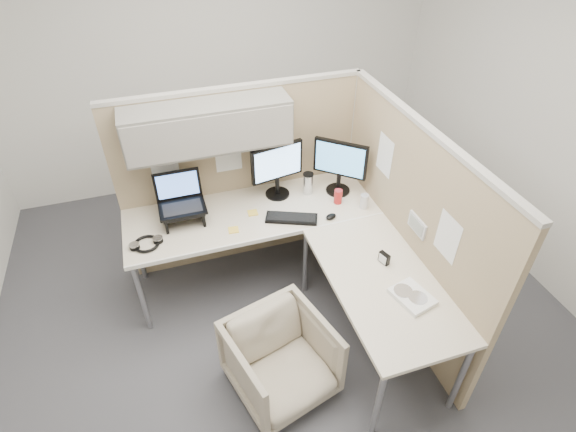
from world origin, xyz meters
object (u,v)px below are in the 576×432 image
object	(u,v)px
desk	(296,242)
office_chair	(281,357)
monitor_left	(277,167)
keyboard	(291,218)

from	to	relation	value
desk	office_chair	bearing A→B (deg)	-116.22
monitor_left	keyboard	distance (m)	0.44
desk	keyboard	xyz separation A→B (m)	(0.03, 0.22, 0.05)
office_chair	keyboard	distance (m)	1.05
desk	office_chair	distance (m)	0.83
desk	keyboard	size ratio (longest dim) A/B	5.02
desk	monitor_left	xyz separation A→B (m)	(0.03, 0.57, 0.32)
office_chair	monitor_left	bearing A→B (deg)	58.53
keyboard	monitor_left	bearing A→B (deg)	114.01
keyboard	office_chair	bearing A→B (deg)	-89.38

